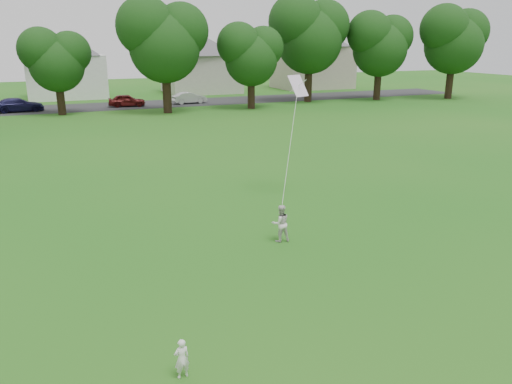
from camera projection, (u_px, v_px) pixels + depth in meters
name	position (u px, v px, depth m)	size (l,w,h in m)	color
ground	(193.00, 319.00, 11.78)	(160.00, 160.00, 0.00)	#1A6016
street	(74.00, 108.00, 48.80)	(90.00, 7.00, 0.01)	#2D2D30
toddler	(182.00, 359.00, 9.64)	(0.31, 0.20, 0.85)	white
older_boy	(281.00, 223.00, 16.21)	(0.60, 0.47, 1.24)	silver
kite	(290.00, 144.00, 18.02)	(1.94, 2.59, 6.34)	white
tree_row	(136.00, 38.00, 43.65)	(83.50, 10.02, 11.22)	black
house_row	(87.00, 55.00, 57.17)	(77.18, 14.04, 10.18)	beige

